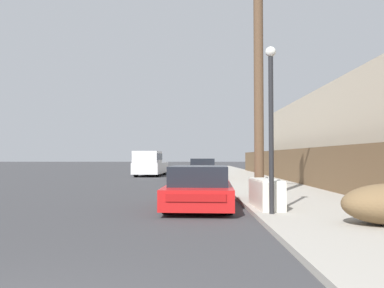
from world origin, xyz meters
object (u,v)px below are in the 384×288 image
Objects in this scene: discarded_fridge at (265,193)px; street_lamp at (270,115)px; utility_pole at (257,76)px; pickup_truck at (148,164)px; parked_sports_car_red at (198,188)px; car_parked_mid at (201,170)px.

street_lamp is at bearing -96.66° from discarded_fridge.
discarded_fridge is 0.23× the size of utility_pole.
utility_pole is at bearing 82.05° from discarded_fridge.
discarded_fridge is 0.44× the size of street_lamp.
pickup_truck is 1.36× the size of street_lamp.
parked_sports_car_red is 3.30m from street_lamp.
utility_pole is at bearing -81.59° from car_parked_mid.
pickup_truck is at bearing 108.28° from utility_pole.
street_lamp is at bearing -95.03° from utility_pole.
street_lamp reaches higher than parked_sports_car_red.
car_parked_mid is 15.24m from street_lamp.
discarded_fridge is at bearing 110.02° from pickup_truck.
pickup_truck reaches higher than discarded_fridge.
parked_sports_car_red is at bearing -147.29° from utility_pole.
parked_sports_car_red is at bearing -91.17° from car_parked_mid.
street_lamp is (-0.08, -1.10, 2.04)m from discarded_fridge.
utility_pole is (0.21, 2.19, 3.73)m from discarded_fridge.
parked_sports_car_red is at bearing 105.34° from pickup_truck.
discarded_fridge is 14.03m from car_parked_mid.
street_lamp reaches higher than discarded_fridge.
utility_pole is (5.56, -16.83, 3.27)m from pickup_truck.
parked_sports_car_red is 18.47m from pickup_truck.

